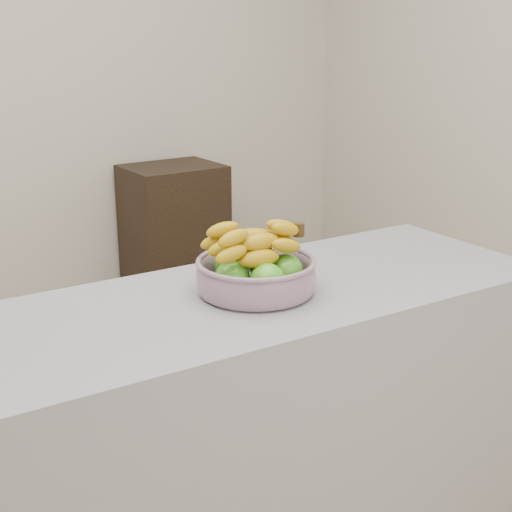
# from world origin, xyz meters

# --- Properties ---
(counter) EXTENTS (2.00, 0.60, 0.90)m
(counter) POSITION_xyz_m (0.00, -0.10, 0.45)
(counter) COLOR gray
(counter) RESTS_ON ground
(cabinet) EXTENTS (0.50, 0.41, 0.88)m
(cabinet) POSITION_xyz_m (0.84, 1.78, 0.44)
(cabinet) COLOR black
(cabinet) RESTS_ON ground
(fruit_bowl) EXTENTS (0.31, 0.31, 0.18)m
(fruit_bowl) POSITION_xyz_m (0.18, -0.10, 0.96)
(fruit_bowl) COLOR #A8B2CA
(fruit_bowl) RESTS_ON counter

